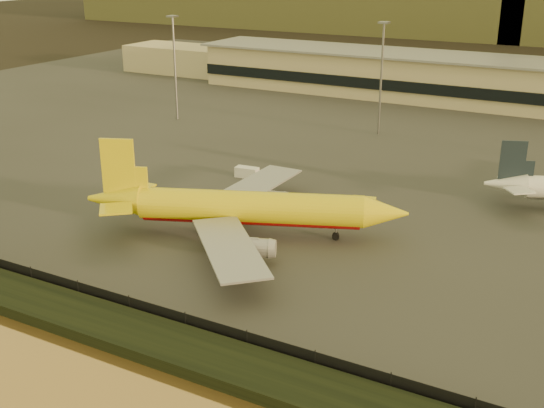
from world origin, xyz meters
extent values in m
plane|color=black|center=(0.00, 0.00, 0.00)|extent=(900.00, 900.00, 0.00)
cube|color=black|center=(0.00, -17.00, 0.70)|extent=(320.00, 7.00, 1.40)
cube|color=#2D2D2D|center=(0.00, 95.00, 0.10)|extent=(320.00, 220.00, 0.20)
cube|color=black|center=(0.00, -13.00, 1.30)|extent=(300.00, 0.05, 2.20)
cube|color=#C4AE88|center=(0.00, 125.00, 6.20)|extent=(160.00, 22.00, 12.00)
cube|color=black|center=(0.00, 113.80, 5.20)|extent=(160.00, 0.60, 3.00)
cube|color=gray|center=(0.00, 125.00, 12.50)|extent=(164.00, 24.00, 0.60)
cube|color=#C4AE88|center=(-95.00, 129.00, 4.70)|extent=(50.00, 18.00, 9.00)
cylinder|color=slate|center=(-60.00, 70.00, 12.70)|extent=(0.50, 0.50, 25.00)
cube|color=slate|center=(-60.00, 70.00, 25.40)|extent=(2.20, 2.20, 0.40)
cylinder|color=slate|center=(-10.00, 80.00, 12.70)|extent=(0.50, 0.50, 25.00)
cube|color=slate|center=(-10.00, 80.00, 25.40)|extent=(2.20, 2.20, 0.40)
cylinder|color=yellow|center=(-5.39, 13.99, 4.74)|extent=(32.44, 16.83, 4.78)
cylinder|color=#AA0A09|center=(-5.39, 13.99, 3.90)|extent=(31.19, 15.51, 3.72)
cone|color=yellow|center=(12.91, 21.40, 4.74)|extent=(7.75, 6.84, 4.78)
cone|color=yellow|center=(-24.55, 6.24, 5.09)|extent=(9.45, 7.53, 4.78)
cube|color=yellow|center=(-23.70, 6.59, 10.35)|extent=(4.83, 2.25, 8.36)
cube|color=yellow|center=(-24.64, 11.36, 5.45)|extent=(4.90, 4.85, 0.29)
cube|color=yellow|center=(-21.05, 2.50, 5.45)|extent=(6.43, 6.43, 0.29)
cube|color=gray|center=(-11.02, 25.44, 3.90)|extent=(6.44, 20.66, 0.29)
cylinder|color=gray|center=(-7.73, 23.42, 2.59)|extent=(6.09, 4.50, 2.63)
cube|color=gray|center=(-1.47, 1.86, 3.90)|extent=(18.98, 19.32, 0.29)
cylinder|color=gray|center=(-0.51, 5.59, 2.59)|extent=(6.09, 4.50, 2.63)
cylinder|color=black|center=(6.31, 18.73, 0.73)|extent=(1.29, 1.17, 1.05)
cylinder|color=slate|center=(6.31, 18.73, 1.27)|extent=(0.18, 0.18, 2.15)
cylinder|color=black|center=(-7.78, 10.71, 0.73)|extent=(1.29, 1.17, 1.05)
cylinder|color=slate|center=(-7.78, 10.71, 1.27)|extent=(0.18, 0.18, 2.15)
cylinder|color=black|center=(-9.39, 14.69, 0.73)|extent=(1.29, 1.17, 1.05)
cylinder|color=slate|center=(-9.39, 14.69, 1.27)|extent=(0.18, 0.18, 2.15)
cone|color=silver|center=(25.00, 45.21, 4.04)|extent=(7.64, 5.98, 3.74)
cube|color=#19222D|center=(25.69, 45.48, 8.15)|extent=(3.93, 1.81, 6.55)
cube|color=silver|center=(25.00, 49.24, 4.32)|extent=(3.97, 3.80, 0.22)
cube|color=silver|center=(27.78, 42.29, 4.32)|extent=(5.15, 5.13, 0.22)
cube|color=yellow|center=(4.93, 33.50, 1.04)|extent=(3.99, 2.43, 1.67)
cube|color=silver|center=(-20.25, 37.78, 1.17)|extent=(4.49, 2.33, 1.95)
camera|label=1|loc=(42.59, -66.70, 40.18)|focal=45.00mm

